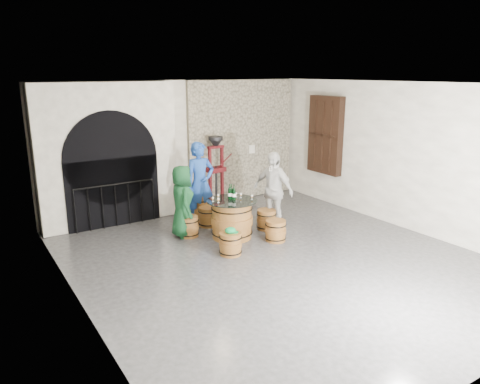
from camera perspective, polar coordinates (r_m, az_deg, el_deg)
ground at (r=8.63m, az=4.44°, el=-8.37°), size 8.00×8.00×0.00m
wall_back at (r=11.51m, az=-7.52°, el=5.77°), size 8.00×0.00×8.00m
wall_left at (r=6.68m, az=-20.01°, el=-1.70°), size 0.00×8.00×8.00m
wall_right at (r=10.59m, az=19.97°, el=4.21°), size 0.00×8.00×8.00m
ceiling at (r=7.93m, az=4.91°, el=13.38°), size 8.00×8.00×0.00m
stone_facing_panel at (r=12.32m, az=0.22°, el=6.50°), size 3.20×0.12×3.18m
arched_opening at (r=10.61m, az=-16.24°, el=4.43°), size 3.10×0.60×3.19m
shuttered_window at (r=12.06m, az=10.64°, el=7.02°), size 0.23×1.10×2.00m
barrel_table at (r=9.53m, az=-1.03°, el=-3.43°), size 1.06×1.06×0.82m
barrel_stool_left at (r=9.73m, az=-6.48°, el=-4.31°), size 0.45×0.45×0.44m
barrel_stool_far at (r=10.32m, az=-4.04°, el=-3.10°), size 0.45×0.45×0.44m
barrel_stool_right at (r=10.11m, az=3.34°, el=-3.47°), size 0.45×0.45×0.44m
barrel_stool_near_right at (r=9.44m, az=4.50°, el=-4.86°), size 0.45×0.45×0.44m
barrel_stool_near_left at (r=8.72m, az=-1.20°, el=-6.52°), size 0.45×0.45×0.44m
green_cap at (r=8.63m, az=-1.19°, el=-4.85°), size 0.25×0.21×0.12m
person_green at (r=9.58m, az=-7.25°, el=-1.18°), size 0.64×0.84×1.53m
person_blue at (r=10.37m, az=-5.03°, el=1.12°), size 0.70×0.47×1.88m
person_white at (r=10.03m, az=4.13°, el=0.21°), size 0.72×1.10×1.73m
wine_bottle_left at (r=9.46m, az=-1.29°, el=-0.14°), size 0.08×0.08×0.32m
wine_bottle_center at (r=9.41m, az=-0.76°, el=-0.22°), size 0.08×0.08×0.32m
wine_bottle_right at (r=9.46m, az=-1.10°, el=-0.13°), size 0.08×0.08×0.32m
tasting_glass_a at (r=9.23m, az=-2.73°, el=-1.06°), size 0.05×0.05×0.10m
tasting_glass_b at (r=9.58m, az=0.10°, el=-0.45°), size 0.05×0.05×0.10m
tasting_glass_c at (r=9.52m, az=-2.76°, el=-0.57°), size 0.05×0.05×0.10m
tasting_glass_d at (r=9.64m, az=-0.50°, el=-0.35°), size 0.05×0.05×0.10m
tasting_glass_e at (r=9.46m, az=1.51°, el=-0.64°), size 0.05×0.05×0.10m
tasting_glass_f at (r=9.32m, az=-3.42°, el=-0.91°), size 0.05×0.05×0.10m
side_barrel at (r=10.66m, az=-4.95°, el=-1.98°), size 0.48×0.48×0.64m
corking_press at (r=11.57m, az=-3.03°, el=3.22°), size 0.77×0.47×1.83m
control_box at (r=12.43m, az=1.40°, el=5.41°), size 0.18×0.10×0.22m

